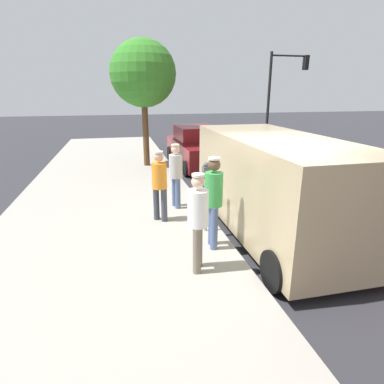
# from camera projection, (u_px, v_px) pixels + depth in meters

# --- Properties ---
(ground_plane) EXTENTS (80.00, 80.00, 0.00)m
(ground_plane) POSITION_uv_depth(u_px,v_px,m) (274.00, 242.00, 6.75)
(ground_plane) COLOR #2D2D33
(sidewalk_slab) EXTENTS (5.00, 32.00, 0.15)m
(sidewalk_slab) POSITION_uv_depth(u_px,v_px,m) (103.00, 257.00, 5.98)
(sidewalk_slab) COLOR #9E998E
(sidewalk_slab) RESTS_ON ground
(parking_meter_near) EXTENTS (0.14, 0.18, 1.52)m
(parking_meter_near) POSITION_uv_depth(u_px,v_px,m) (206.00, 185.00, 6.64)
(parking_meter_near) COLOR gray
(parking_meter_near) RESTS_ON sidewalk_slab
(pedestrian_in_orange) EXTENTS (0.34, 0.34, 1.63)m
(pedestrian_in_orange) POSITION_uv_depth(u_px,v_px,m) (160.00, 182.00, 7.23)
(pedestrian_in_orange) COLOR #383D47
(pedestrian_in_orange) RESTS_ON sidewalk_slab
(pedestrian_in_white) EXTENTS (0.34, 0.35, 1.67)m
(pedestrian_in_white) POSITION_uv_depth(u_px,v_px,m) (198.00, 217.00, 5.15)
(pedestrian_in_white) COLOR #726656
(pedestrian_in_white) RESTS_ON sidewalk_slab
(pedestrian_in_gray) EXTENTS (0.34, 0.36, 1.65)m
(pedestrian_in_gray) POSITION_uv_depth(u_px,v_px,m) (176.00, 172.00, 8.09)
(pedestrian_in_gray) COLOR #4C608C
(pedestrian_in_gray) RESTS_ON sidewalk_slab
(pedestrian_in_green) EXTENTS (0.34, 0.36, 1.76)m
(pedestrian_in_green) POSITION_uv_depth(u_px,v_px,m) (214.00, 197.00, 5.93)
(pedestrian_in_green) COLOR #4C608C
(pedestrian_in_green) RESTS_ON sidewalk_slab
(parked_van) EXTENTS (2.13, 5.20, 2.15)m
(parked_van) POSITION_uv_depth(u_px,v_px,m) (274.00, 183.00, 6.87)
(parked_van) COLOR tan
(parked_van) RESTS_ON ground
(parked_sedan_behind) EXTENTS (2.04, 4.45, 1.65)m
(parked_sedan_behind) POSITION_uv_depth(u_px,v_px,m) (197.00, 148.00, 13.48)
(parked_sedan_behind) COLOR maroon
(parked_sedan_behind) RESTS_ON ground
(traffic_light_corner) EXTENTS (2.48, 0.42, 5.20)m
(traffic_light_corner) POSITION_uv_depth(u_px,v_px,m) (283.00, 83.00, 18.63)
(traffic_light_corner) COLOR black
(traffic_light_corner) RESTS_ON ground
(street_tree) EXTENTS (2.51, 2.51, 4.80)m
(street_tree) POSITION_uv_depth(u_px,v_px,m) (143.00, 74.00, 12.05)
(street_tree) COLOR brown
(street_tree) RESTS_ON sidewalk_slab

